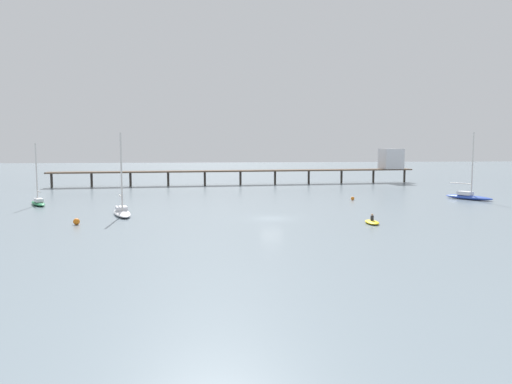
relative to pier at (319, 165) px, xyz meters
The scene contains 8 objects.
ground_plane 55.77m from the pier, 109.11° to the right, with size 400.00×400.00×0.00m, color slate.
pier is the anchor object (origin of this frame).
sailboat_white 60.19m from the pier, 127.42° to the right, with size 3.90×8.02×10.29m.
sailboat_blue 39.11m from the pier, 65.00° to the right, with size 5.87×7.85×10.88m.
sailboat_green 62.12m from the pier, 144.41° to the right, with size 4.19×6.01×9.10m.
dinghy_yellow 58.15m from the pier, 97.51° to the right, with size 1.60×3.16×1.14m.
mooring_buoy_outer 34.82m from the pier, 94.35° to the right, with size 0.57×0.57×0.57m, color orange.
mooring_buoy_inner 68.12m from the pier, 126.25° to the right, with size 0.71×0.71×0.71m, color orange.
Camera 1 is at (-7.88, -56.53, 8.63)m, focal length 33.83 mm.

